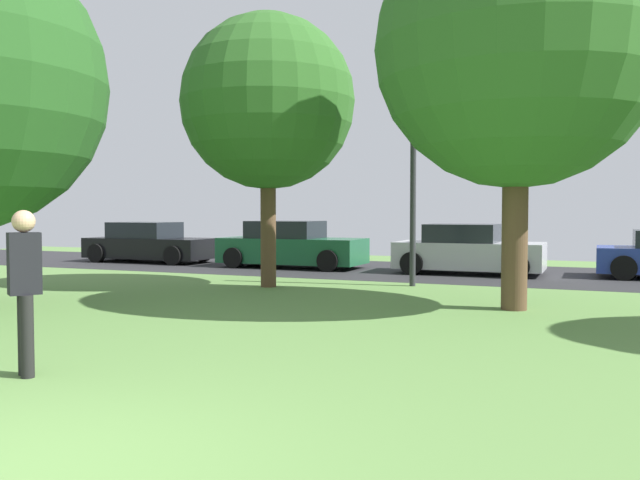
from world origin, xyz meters
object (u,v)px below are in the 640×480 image
at_px(maple_tree_near, 268,103).
at_px(parked_car_silver, 468,251).
at_px(person_catcher, 25,284).
at_px(parked_car_green, 291,246).
at_px(street_lamp_post, 413,191).
at_px(parked_car_black, 149,244).
at_px(birch_tree_lone, 517,47).

height_order(maple_tree_near, parked_car_silver, maple_tree_near).
xyz_separation_m(person_catcher, parked_car_silver, (2.25, 13.56, -0.36)).
bearing_deg(parked_car_green, maple_tree_near, -70.34).
height_order(parked_car_green, street_lamp_post, street_lamp_post).
bearing_deg(parked_car_black, person_catcher, -57.36).
bearing_deg(parked_car_silver, parked_car_green, -179.11).
height_order(birch_tree_lone, maple_tree_near, birch_tree_lone).
relative_size(person_catcher, street_lamp_post, 0.40).
height_order(parked_car_silver, street_lamp_post, street_lamp_post).
relative_size(birch_tree_lone, parked_car_silver, 1.79).
relative_size(parked_car_black, parked_car_silver, 1.11).
relative_size(birch_tree_lone, parked_car_green, 1.61).
height_order(birch_tree_lone, street_lamp_post, birch_tree_lone).
xyz_separation_m(maple_tree_near, parked_car_green, (-1.77, 4.96, -3.61)).
bearing_deg(birch_tree_lone, parked_car_silver, 107.16).
distance_m(parked_car_green, street_lamp_post, 6.18).
xyz_separation_m(maple_tree_near, person_catcher, (1.45, -8.51, -3.27)).
xyz_separation_m(maple_tree_near, parked_car_silver, (3.71, 5.05, -3.63)).
bearing_deg(maple_tree_near, birch_tree_lone, -14.51).
bearing_deg(street_lamp_post, parked_car_green, 144.14).
distance_m(birch_tree_lone, person_catcher, 9.01).
distance_m(birch_tree_lone, street_lamp_post, 4.65).
relative_size(parked_car_green, street_lamp_post, 1.00).
height_order(person_catcher, parked_car_black, person_catcher).
bearing_deg(parked_car_green, street_lamp_post, -35.86).
xyz_separation_m(maple_tree_near, parked_car_black, (-7.25, 5.08, -3.64)).
bearing_deg(parked_car_green, parked_car_silver, 0.89).
xyz_separation_m(parked_car_green, parked_car_silver, (5.48, 0.09, -0.02)).
relative_size(maple_tree_near, parked_car_green, 1.40).
xyz_separation_m(person_catcher, parked_car_green, (-3.23, 13.47, -0.33)).
relative_size(person_catcher, parked_car_green, 0.40).
height_order(person_catcher, street_lamp_post, street_lamp_post).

